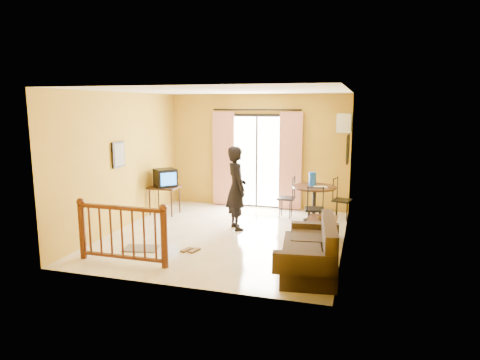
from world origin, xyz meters
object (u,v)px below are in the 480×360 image
(television, at_px, (165,178))
(standing_person, at_px, (236,188))
(dining_table, at_px, (314,194))
(sofa, at_px, (312,253))
(coffee_table, at_px, (321,228))

(television, distance_m, standing_person, 2.05)
(dining_table, bearing_deg, sofa, -83.89)
(television, height_order, coffee_table, television)
(television, distance_m, coffee_table, 3.93)
(dining_table, xyz_separation_m, standing_person, (-1.48, -1.01, 0.23))
(dining_table, bearing_deg, television, -174.62)
(sofa, bearing_deg, coffee_table, 82.81)
(dining_table, relative_size, sofa, 0.53)
(dining_table, relative_size, standing_person, 0.55)
(television, relative_size, coffee_table, 0.65)
(coffee_table, height_order, sofa, sofa)
(sofa, bearing_deg, standing_person, 125.92)
(television, xyz_separation_m, standing_person, (1.93, -0.69, -0.01))
(coffee_table, distance_m, sofa, 1.47)
(television, xyz_separation_m, dining_table, (3.41, 0.32, -0.24))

